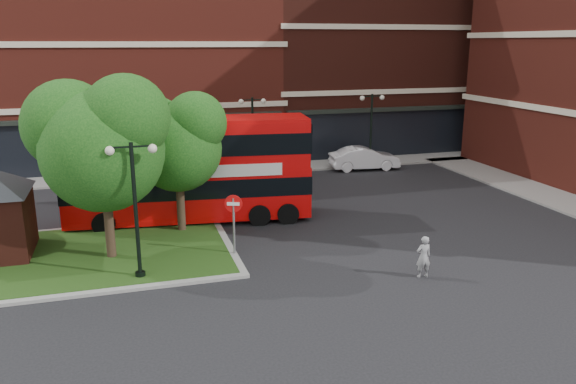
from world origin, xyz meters
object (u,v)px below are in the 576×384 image
object	(u,v)px
car_white	(364,158)
bus	(188,163)
car_silver	(170,170)
woman	(423,257)

from	to	relation	value
car_white	bus	bearing A→B (deg)	128.07
car_white	car_silver	bearing A→B (deg)	95.85
bus	car_white	size ratio (longest dim) A/B	2.49
bus	car_silver	xyz separation A→B (m)	(-0.26, 7.87, -2.06)
bus	car_silver	bearing A→B (deg)	98.32
woman	car_silver	xyz separation A→B (m)	(-7.50, 16.99, -0.03)
car_silver	car_white	bearing A→B (deg)	-83.75
bus	car_silver	distance (m)	8.14
woman	car_white	distance (m)	17.78
bus	car_white	distance (m)	14.91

